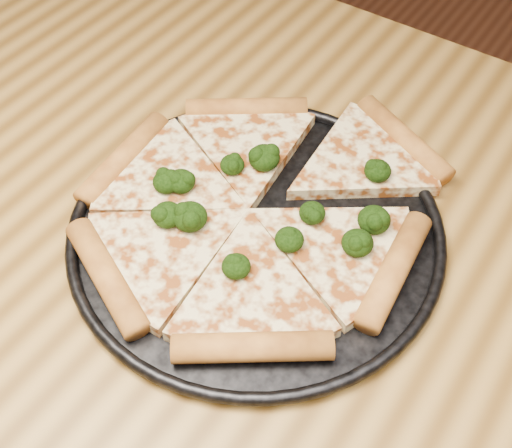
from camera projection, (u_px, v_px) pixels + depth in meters
The scene contains 4 objects.
dining_table at pixel (209, 302), 0.71m from camera, with size 1.20×0.90×0.75m.
pizza_pan at pixel (256, 229), 0.65m from camera, with size 0.37×0.37×0.02m.
pizza at pixel (256, 207), 0.65m from camera, with size 0.34×0.39×0.03m.
broccoli_florets at pixel (261, 204), 0.64m from camera, with size 0.22×0.20×0.03m.
Camera 1 is at (0.26, -0.29, 1.26)m, focal length 46.53 mm.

